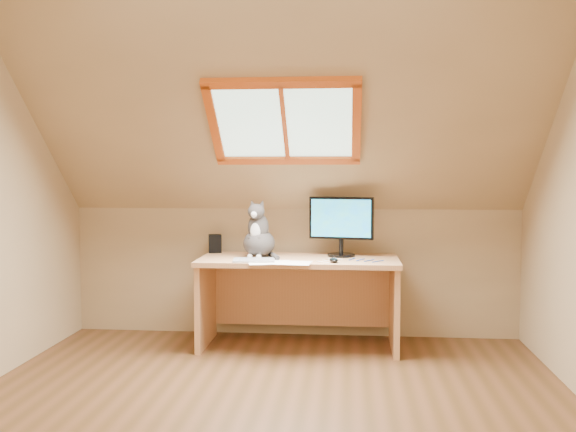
# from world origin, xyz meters

# --- Properties ---
(ground) EXTENTS (3.50, 3.50, 0.00)m
(ground) POSITION_xyz_m (0.00, 0.00, 0.00)
(ground) COLOR brown
(ground) RESTS_ON ground
(room_shell) EXTENTS (3.52, 3.52, 2.41)m
(room_shell) POSITION_xyz_m (0.00, -0.09, 1.43)
(room_shell) COLOR tan
(room_shell) RESTS_ON ground
(desk) EXTENTS (1.45, 0.63, 0.66)m
(desk) POSITION_xyz_m (0.07, 1.44, 0.45)
(desk) COLOR tan
(desk) RESTS_ON ground
(monitor) EXTENTS (0.48, 0.20, 0.44)m
(monitor) POSITION_xyz_m (0.38, 1.49, 0.92)
(monitor) COLOR black
(monitor) RESTS_ON desk
(cat) EXTENTS (0.28, 0.32, 0.43)m
(cat) POSITION_xyz_m (-0.23, 1.40, 0.82)
(cat) COLOR #4B4442
(cat) RESTS_ON desk
(desk_speaker) EXTENTS (0.12, 0.12, 0.14)m
(desk_speaker) POSITION_xyz_m (-0.60, 1.63, 0.73)
(desk_speaker) COLOR black
(desk_speaker) RESTS_ON desk
(graphics_tablet) EXTENTS (0.31, 0.24, 0.01)m
(graphics_tablet) POSITION_xyz_m (-0.23, 1.19, 0.67)
(graphics_tablet) COLOR #B2B2B7
(graphics_tablet) RESTS_ON desk
(mouse) EXTENTS (0.08, 0.11, 0.03)m
(mouse) POSITION_xyz_m (0.33, 1.16, 0.68)
(mouse) COLOR black
(mouse) RESTS_ON desk
(papers) EXTENTS (0.33, 0.27, 0.00)m
(papers) POSITION_xyz_m (-0.01, 1.12, 0.66)
(papers) COLOR white
(papers) RESTS_ON desk
(cables) EXTENTS (0.51, 0.26, 0.01)m
(cables) POSITION_xyz_m (0.45, 1.26, 0.67)
(cables) COLOR silver
(cables) RESTS_ON desk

